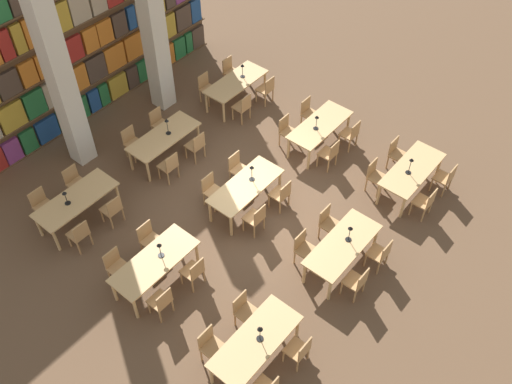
% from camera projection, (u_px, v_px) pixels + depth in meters
% --- Properties ---
extents(ground_plane, '(40.00, 40.00, 0.00)m').
position_uv_depth(ground_plane, '(247.00, 205.00, 14.14)').
color(ground_plane, brown).
extents(bookshelf_bank, '(9.17, 0.35, 5.50)m').
position_uv_depth(bookshelf_bank, '(75.00, 27.00, 14.67)').
color(bookshelf_bank, brown).
rests_on(bookshelf_bank, ground_plane).
extents(pillar_left, '(0.51, 0.51, 6.00)m').
position_uv_depth(pillar_left, '(55.00, 63.00, 13.09)').
color(pillar_left, beige).
rests_on(pillar_left, ground_plane).
extents(pillar_center, '(0.51, 0.51, 6.00)m').
position_uv_depth(pillar_center, '(151.00, 11.00, 14.64)').
color(pillar_center, beige).
rests_on(pillar_center, ground_plane).
extents(reading_table_0, '(2.00, 0.82, 0.74)m').
position_uv_depth(reading_table_0, '(256.00, 342.00, 10.90)').
color(reading_table_0, tan).
rests_on(reading_table_0, ground_plane).
extents(chair_1, '(0.42, 0.40, 0.88)m').
position_uv_depth(chair_1, '(211.00, 345.00, 11.06)').
color(chair_1, tan).
rests_on(chair_1, ground_plane).
extents(chair_2, '(0.42, 0.40, 0.88)m').
position_uv_depth(chair_2, '(299.00, 350.00, 10.98)').
color(chair_2, tan).
rests_on(chair_2, ground_plane).
extents(chair_3, '(0.42, 0.40, 0.88)m').
position_uv_depth(chair_3, '(244.00, 310.00, 11.58)').
color(chair_3, tan).
rests_on(chair_3, ground_plane).
extents(desk_lamp_0, '(0.14, 0.14, 0.43)m').
position_uv_depth(desk_lamp_0, '(260.00, 331.00, 10.65)').
color(desk_lamp_0, black).
rests_on(desk_lamp_0, reading_table_0).
extents(reading_table_1, '(2.00, 0.82, 0.74)m').
position_uv_depth(reading_table_1, '(342.00, 246.00, 12.46)').
color(reading_table_1, tan).
rests_on(reading_table_1, ground_plane).
extents(chair_4, '(0.42, 0.40, 0.88)m').
position_uv_depth(chair_4, '(357.00, 282.00, 12.05)').
color(chair_4, tan).
rests_on(chair_4, ground_plane).
extents(chair_5, '(0.42, 0.40, 0.88)m').
position_uv_depth(chair_5, '(304.00, 248.00, 12.65)').
color(chair_5, tan).
rests_on(chair_5, ground_plane).
extents(chair_6, '(0.42, 0.40, 0.88)m').
position_uv_depth(chair_6, '(380.00, 254.00, 12.54)').
color(chair_6, tan).
rests_on(chair_6, ground_plane).
extents(chair_7, '(0.42, 0.40, 0.88)m').
position_uv_depth(chair_7, '(328.00, 222.00, 13.14)').
color(chair_7, tan).
rests_on(chair_7, ground_plane).
extents(desk_lamp_1, '(0.14, 0.14, 0.45)m').
position_uv_depth(desk_lamp_1, '(350.00, 231.00, 12.25)').
color(desk_lamp_1, black).
rests_on(desk_lamp_1, reading_table_1).
extents(reading_table_2, '(2.00, 0.82, 0.74)m').
position_uv_depth(reading_table_2, '(412.00, 171.00, 14.02)').
color(reading_table_2, tan).
rests_on(reading_table_2, ground_plane).
extents(chair_8, '(0.42, 0.40, 0.88)m').
position_uv_depth(chair_8, '(425.00, 202.00, 13.57)').
color(chair_8, tan).
rests_on(chair_8, ground_plane).
extents(chair_9, '(0.42, 0.40, 0.88)m').
position_uv_depth(chair_9, '(375.00, 175.00, 14.17)').
color(chair_9, tan).
rests_on(chair_9, ground_plane).
extents(chair_10, '(0.42, 0.40, 0.88)m').
position_uv_depth(chair_10, '(445.00, 178.00, 14.11)').
color(chair_10, tan).
rests_on(chair_10, ground_plane).
extents(chair_11, '(0.42, 0.40, 0.88)m').
position_uv_depth(chair_11, '(396.00, 153.00, 14.71)').
color(chair_11, tan).
rests_on(chair_11, ground_plane).
extents(desk_lamp_2, '(0.14, 0.14, 0.48)m').
position_uv_depth(desk_lamp_2, '(411.00, 163.00, 13.62)').
color(desk_lamp_2, black).
rests_on(desk_lamp_2, reading_table_2).
extents(reading_table_3, '(2.00, 0.82, 0.74)m').
position_uv_depth(reading_table_3, '(155.00, 263.00, 12.15)').
color(reading_table_3, tan).
rests_on(reading_table_3, ground_plane).
extents(chair_12, '(0.42, 0.40, 0.88)m').
position_uv_depth(chair_12, '(161.00, 301.00, 11.72)').
color(chair_12, tan).
rests_on(chair_12, ground_plane).
extents(chair_13, '(0.42, 0.40, 0.88)m').
position_uv_depth(chair_13, '(117.00, 266.00, 12.32)').
color(chair_13, tan).
rests_on(chair_13, ground_plane).
extents(chair_14, '(0.42, 0.40, 0.88)m').
position_uv_depth(chair_14, '(194.00, 271.00, 12.22)').
color(chair_14, tan).
rests_on(chair_14, ground_plane).
extents(chair_15, '(0.42, 0.40, 0.88)m').
position_uv_depth(chair_15, '(149.00, 239.00, 12.82)').
color(chair_15, tan).
rests_on(chair_15, ground_plane).
extents(desk_lamp_3, '(0.14, 0.14, 0.42)m').
position_uv_depth(desk_lamp_3, '(160.00, 248.00, 11.98)').
color(desk_lamp_3, black).
rests_on(desk_lamp_3, reading_table_3).
extents(reading_table_4, '(2.00, 0.82, 0.74)m').
position_uv_depth(reading_table_4, '(246.00, 188.00, 13.64)').
color(reading_table_4, tan).
rests_on(reading_table_4, ground_plane).
extents(chair_16, '(0.42, 0.40, 0.88)m').
position_uv_depth(chair_16, '(256.00, 218.00, 13.23)').
color(chair_16, tan).
rests_on(chair_16, ground_plane).
extents(chair_17, '(0.42, 0.40, 0.88)m').
position_uv_depth(chair_17, '(212.00, 190.00, 13.83)').
color(chair_17, tan).
rests_on(chair_17, ground_plane).
extents(chair_18, '(0.42, 0.40, 0.88)m').
position_uv_depth(chair_18, '(281.00, 194.00, 13.74)').
color(chair_18, tan).
rests_on(chair_18, ground_plane).
extents(chair_19, '(0.42, 0.40, 0.88)m').
position_uv_depth(chair_19, '(238.00, 168.00, 14.34)').
color(chair_19, tan).
rests_on(chair_19, ground_plane).
extents(desk_lamp_4, '(0.14, 0.14, 0.46)m').
position_uv_depth(desk_lamp_4, '(252.00, 170.00, 13.48)').
color(desk_lamp_4, black).
rests_on(desk_lamp_4, reading_table_4).
extents(reading_table_5, '(2.00, 0.82, 0.74)m').
position_uv_depth(reading_table_5, '(320.00, 127.00, 15.14)').
color(reading_table_5, tan).
rests_on(reading_table_5, ground_plane).
extents(chair_20, '(0.42, 0.40, 0.88)m').
position_uv_depth(chair_20, '(330.00, 153.00, 14.70)').
color(chair_20, tan).
rests_on(chair_20, ground_plane).
extents(chair_21, '(0.42, 0.40, 0.88)m').
position_uv_depth(chair_21, '(287.00, 130.00, 15.30)').
color(chair_21, tan).
rests_on(chair_21, ground_plane).
extents(chair_22, '(0.42, 0.40, 0.88)m').
position_uv_depth(chair_22, '(351.00, 134.00, 15.21)').
color(chair_22, tan).
rests_on(chair_22, ground_plane).
extents(chair_23, '(0.42, 0.40, 0.88)m').
position_uv_depth(chair_23, '(309.00, 112.00, 15.81)').
color(chair_23, tan).
rests_on(chair_23, ground_plane).
extents(desk_lamp_5, '(0.14, 0.14, 0.44)m').
position_uv_depth(desk_lamp_5, '(317.00, 120.00, 14.74)').
color(desk_lamp_5, black).
rests_on(desk_lamp_5, reading_table_5).
extents(reading_table_6, '(2.00, 0.82, 0.74)m').
position_uv_depth(reading_table_6, '(76.00, 201.00, 13.35)').
color(reading_table_6, tan).
rests_on(reading_table_6, ground_plane).
extents(chair_24, '(0.42, 0.40, 0.88)m').
position_uv_depth(chair_24, '(79.00, 234.00, 12.91)').
color(chair_24, tan).
rests_on(chair_24, ground_plane).
extents(chair_25, '(0.42, 0.40, 0.88)m').
position_uv_depth(chair_25, '(42.00, 204.00, 13.51)').
color(chair_25, tan).
rests_on(chair_25, ground_plane).
extents(chair_26, '(0.42, 0.40, 0.88)m').
position_uv_depth(chair_26, '(112.00, 209.00, 13.42)').
color(chair_26, tan).
rests_on(chair_26, ground_plane).
extents(chair_27, '(0.42, 0.40, 0.88)m').
position_uv_depth(chair_27, '(75.00, 182.00, 14.02)').
color(chair_27, tan).
rests_on(chair_27, ground_plane).
extents(desk_lamp_6, '(0.14, 0.14, 0.40)m').
position_uv_depth(desk_lamp_6, '(65.00, 196.00, 12.99)').
color(desk_lamp_6, black).
rests_on(desk_lamp_6, reading_table_6).
extents(reading_table_7, '(2.00, 0.82, 0.74)m').
position_uv_depth(reading_table_7, '(164.00, 138.00, 14.83)').
color(reading_table_7, tan).
rests_on(reading_table_7, ground_plane).
extents(chair_28, '(0.42, 0.40, 0.88)m').
position_uv_depth(chair_28, '(169.00, 166.00, 14.40)').
color(chair_28, tan).
rests_on(chair_28, ground_plane).
extents(chair_29, '(0.42, 0.40, 0.88)m').
position_uv_depth(chair_29, '(132.00, 142.00, 15.00)').
color(chair_29, tan).
rests_on(chair_29, ground_plane).
extents(chair_30, '(0.42, 0.40, 0.88)m').
position_uv_depth(chair_30, '(196.00, 145.00, 14.91)').
color(chair_30, tan).
rests_on(chair_30, ground_plane).
extents(chair_31, '(0.42, 0.40, 0.88)m').
position_uv_depth(chair_31, '(159.00, 123.00, 15.51)').
color(chair_31, tan).
rests_on(chair_31, ground_plane).
extents(desk_lamp_7, '(0.14, 0.14, 0.48)m').
position_uv_depth(desk_lamp_7, '(167.00, 124.00, 14.59)').
color(desk_lamp_7, black).
rests_on(desk_lamp_7, reading_table_7).
extents(reading_table_8, '(2.00, 0.82, 0.74)m').
position_uv_depth(reading_table_8, '(236.00, 83.00, 16.42)').
color(reading_table_8, tan).
rests_on(reading_table_8, ground_plane).
extents(chair_32, '(0.42, 0.40, 0.88)m').
position_uv_depth(chair_32, '(243.00, 107.00, 15.98)').
color(chair_32, tan).
rests_on(chair_32, ground_plane).
extents(chair_33, '(0.42, 0.40, 0.88)m').
position_uv_depth(chair_33, '(207.00, 87.00, 16.58)').
color(chair_33, tan).
rests_on(chair_33, ground_plane).
extents(chair_34, '(0.42, 0.40, 0.88)m').
position_uv_depth(chair_34, '(266.00, 89.00, 16.53)').
color(chair_34, tan).
rests_on(chair_34, ground_plane).
extents(chair_35, '(0.42, 0.40, 0.88)m').
position_uv_depth(chair_35, '(230.00, 71.00, 17.13)').
color(chair_35, tan).
rests_on(chair_35, ground_plane).
extents(desk_lamp_8, '(0.14, 0.14, 0.44)m').
position_uv_depth(desk_lamp_8, '(242.00, 68.00, 16.28)').
color(desk_lamp_8, black).
rests_on(desk_lamp_8, reading_table_8).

